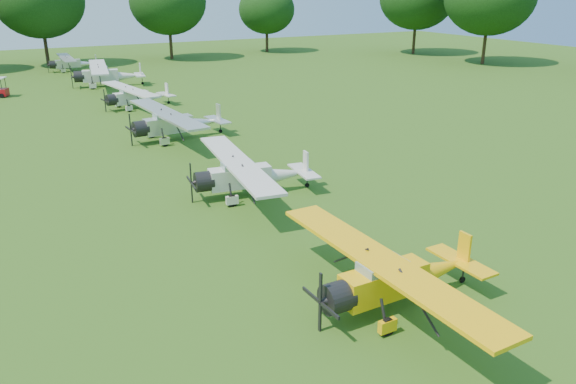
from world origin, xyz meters
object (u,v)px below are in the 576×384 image
at_px(aircraft_7, 72,62).
at_px(aircraft_3, 249,173).
at_px(aircraft_5, 136,95).
at_px(aircraft_6, 106,73).
at_px(aircraft_4, 175,121).
at_px(aircraft_2, 396,275).

bearing_deg(aircraft_7, aircraft_3, -87.33).
relative_size(aircraft_5, aircraft_6, 0.82).
bearing_deg(aircraft_6, aircraft_3, -81.83).
xyz_separation_m(aircraft_4, aircraft_7, (-1.40, 37.24, -0.15)).
relative_size(aircraft_3, aircraft_7, 1.07).
height_order(aircraft_5, aircraft_6, aircraft_6).
distance_m(aircraft_3, aircraft_7, 49.56).
relative_size(aircraft_4, aircraft_5, 1.13).
relative_size(aircraft_2, aircraft_5, 1.05).
distance_m(aircraft_5, aircraft_7, 25.53).
bearing_deg(aircraft_3, aircraft_4, 96.62).
xyz_separation_m(aircraft_4, aircraft_5, (0.20, 11.76, -0.14)).
distance_m(aircraft_4, aircraft_7, 37.27).
height_order(aircraft_3, aircraft_4, aircraft_4).
bearing_deg(aircraft_7, aircraft_5, -85.28).
xyz_separation_m(aircraft_6, aircraft_7, (-1.51, 13.16, -0.24)).
height_order(aircraft_2, aircraft_5, aircraft_2).
distance_m(aircraft_2, aircraft_5, 35.84).
relative_size(aircraft_2, aircraft_4, 0.93).
bearing_deg(aircraft_5, aircraft_2, -100.08).
xyz_separation_m(aircraft_3, aircraft_5, (0.26, 24.05, -0.07)).
height_order(aircraft_4, aircraft_7, aircraft_4).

